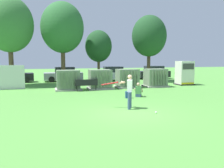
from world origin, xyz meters
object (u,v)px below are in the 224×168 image
transformer_mid_west (100,80)px  parked_car_right_of_center (112,74)px  park_bench (86,84)px  backpack (128,95)px  parked_car_left_of_center (64,75)px  sports_ball (156,112)px  transformer_east (155,78)px  batter (129,90)px  transformer_west (68,80)px  generator_enclosure (184,73)px  parked_car_rightmost (153,73)px  transformer_mid_east (127,79)px  seated_spectator (138,91)px  parked_car_leftmost (13,76)px

transformer_mid_west → parked_car_right_of_center: 7.50m
park_bench → backpack: park_bench is taller
parked_car_left_of_center → parked_car_right_of_center: size_ratio=0.99×
parked_car_left_of_center → sports_ball: bearing=-78.9°
transformer_east → batter: batter is taller
transformer_west → transformer_mid_west: size_ratio=1.00×
generator_enclosure → sports_ball: bearing=-128.8°
generator_enclosure → backpack: bearing=-144.4°
parked_car_right_of_center → parked_car_rightmost: 5.65m
park_bench → parked_car_right_of_center: size_ratio=0.43×
backpack → parked_car_left_of_center: (-3.32, 12.13, 0.54)m
transformer_mid_east → transformer_mid_west: bearing=-174.4°
transformer_east → parked_car_right_of_center: size_ratio=0.49×
transformer_west → park_bench: size_ratio=1.14×
transformer_west → parked_car_rightmost: (11.23, 7.61, -0.04)m
transformer_mid_east → backpack: (-1.76, -5.13, -0.57)m
backpack → parked_car_left_of_center: parked_car_left_of_center is taller
backpack → transformer_east: bearing=48.5°
generator_enclosure → seated_spectator: bearing=-142.8°
transformer_west → transformer_mid_east: 5.17m
transformer_west → parked_car_right_of_center: bearing=50.7°
transformer_west → transformer_east: (7.82, 0.08, 0.00)m
transformer_mid_west → parked_car_leftmost: bearing=136.9°
transformer_mid_west → parked_car_left_of_center: size_ratio=0.50×
transformer_mid_west → parked_car_right_of_center: same height
batter → sports_ball: (0.89, -1.35, -0.93)m
backpack → seated_spectator: bearing=20.6°
transformer_west → parked_car_left_of_center: (0.09, 7.22, -0.04)m
park_bench → parked_car_left_of_center: (-1.26, 8.11, 0.22)m
transformer_east → sports_ball: transformer_east is taller
park_bench → parked_car_left_of_center: 8.21m
parked_car_leftmost → parked_car_rightmost: size_ratio=1.01×
parked_car_rightmost → transformer_mid_east: bearing=-129.4°
transformer_east → parked_car_right_of_center: bearing=107.9°
park_bench → sports_ball: park_bench is taller
transformer_mid_west → transformer_mid_east: 2.53m
seated_spectator → transformer_mid_east: bearing=79.6°
parked_car_right_of_center → parked_car_rightmost: same height
batter → seated_spectator: 3.76m
seated_spectator → transformer_west: bearing=133.1°
transformer_east → generator_enclosure: bearing=10.1°
sports_ball → parked_car_right_of_center: size_ratio=0.02×
transformer_mid_east → backpack: size_ratio=4.77×
transformer_mid_east → parked_car_left_of_center: same height
parked_car_leftmost → parked_car_rightmost: (16.41, 0.29, 0.00)m
generator_enclosure → parked_car_left_of_center: 12.91m
transformer_east → seated_spectator: 5.86m
generator_enclosure → parked_car_left_of_center: generator_enclosure is taller
transformer_mid_west → parked_car_left_of_center: (-2.56, 7.24, -0.04)m
transformer_east → parked_car_rightmost: (3.41, 7.53, -0.04)m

